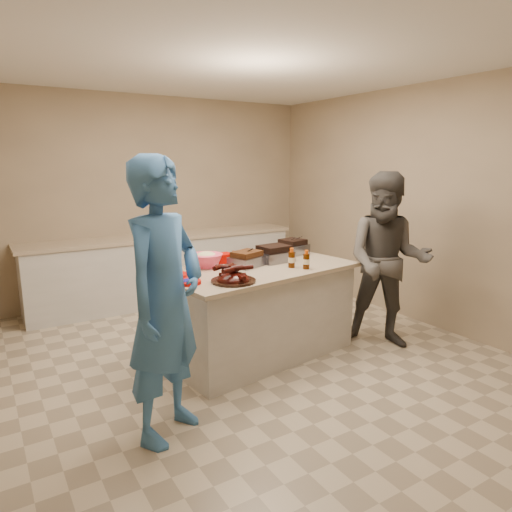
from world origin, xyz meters
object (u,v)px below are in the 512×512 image
coleslaw_bowl (207,267)px  bbq_bottle_a (306,269)px  bbq_bottle_b (291,267)px  rib_platter (233,282)px  guest_gray (382,344)px  mustard_bottle (232,265)px  island (259,354)px  guest_blue (170,431)px  roasting_pan (292,254)px  plastic_cup (172,271)px

coleslaw_bowl → bbq_bottle_a: (0.76, -0.55, 0.00)m
coleslaw_bowl → bbq_bottle_b: 0.80m
rib_platter → bbq_bottle_b: 0.74m
bbq_bottle_a → guest_gray: bbq_bottle_a is taller
mustard_bottle → island: bearing=-54.8°
bbq_bottle_b → guest_blue: bearing=-157.2°
rib_platter → guest_gray: size_ratio=0.21×
coleslaw_bowl → bbq_bottle_a: bearing=-36.1°
rib_platter → mustard_bottle: size_ratio=3.11×
coleslaw_bowl → bbq_bottle_b: size_ratio=1.68×
island → bbq_bottle_b: bearing=-40.2°
rib_platter → bbq_bottle_a: (0.80, 0.05, 0.00)m
coleslaw_bowl → mustard_bottle: coleslaw_bowl is taller
roasting_pan → coleslaw_bowl: (-1.07, -0.09, 0.00)m
island → guest_gray: 1.31m
guest_blue → guest_gray: (2.44, 0.33, 0.00)m
coleslaw_bowl → guest_blue: coleslaw_bowl is taller
rib_platter → plastic_cup: 0.69m
rib_platter → plastic_cup: size_ratio=3.58×
coleslaw_bowl → bbq_bottle_b: bearing=-32.5°
roasting_pan → guest_gray: 1.32m
coleslaw_bowl → plastic_cup: bearing=177.1°
plastic_cup → mustard_bottle: bearing=-5.5°
roasting_pan → bbq_bottle_a: (-0.31, -0.64, 0.00)m
plastic_cup → roasting_pan: bearing=3.0°
island → rib_platter: bearing=-151.3°
rib_platter → plastic_cup: bearing=115.5°
guest_gray → bbq_bottle_b: bearing=-148.6°
guest_blue → roasting_pan: bearing=-2.3°
guest_blue → guest_gray: size_ratio=1.08×
bbq_bottle_b → plastic_cup: size_ratio=1.78×
guest_gray → mustard_bottle: bearing=-157.9°
island → bbq_bottle_a: 0.98m
roasting_pan → rib_platter: bearing=-158.3°
roasting_pan → plastic_cup: bearing=172.6°
roasting_pan → mustard_bottle: mustard_bottle is taller
plastic_cup → bbq_bottle_b: bearing=-23.8°
island → roasting_pan: roasting_pan is taller
bbq_bottle_a → bbq_bottle_b: 0.15m
roasting_pan → bbq_bottle_a: size_ratio=1.52×
bbq_bottle_a → plastic_cup: 1.24m
island → bbq_bottle_b: bbq_bottle_b is taller
bbq_bottle_a → plastic_cup: bbq_bottle_a is taller
bbq_bottle_b → guest_blue: 1.83m
coleslaw_bowl → plastic_cup: (-0.34, 0.02, 0.00)m
plastic_cup → guest_gray: plastic_cup is taller
coleslaw_bowl → plastic_cup: size_ratio=2.99×
island → mustard_bottle: mustard_bottle is taller
rib_platter → mustard_bottle: 0.64m
rib_platter → guest_blue: 1.24m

